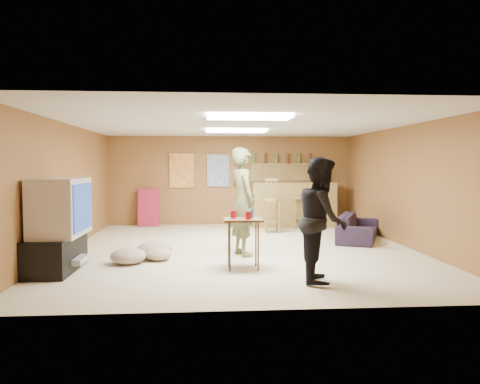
{
  "coord_description": "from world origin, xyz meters",
  "views": [
    {
      "loc": [
        -0.64,
        -8.17,
        1.49
      ],
      "look_at": [
        0.0,
        0.2,
        1.0
      ],
      "focal_mm": 35.0,
      "sensor_mm": 36.0,
      "label": 1
    }
  ],
  "objects": [
    {
      "name": "person_olive",
      "position": [
        -0.02,
        -0.57,
        0.89
      ],
      "size": [
        0.62,
        0.75,
        1.77
      ],
      "primitive_type": "imported",
      "rotation": [
        0.0,
        0.0,
        1.91
      ],
      "color": "brown",
      "rests_on": "ground"
    },
    {
      "name": "poster_left",
      "position": [
        -1.2,
        3.46,
        1.35
      ],
      "size": [
        0.6,
        0.03,
        0.85
      ],
      "primitive_type": "cube",
      "color": "#BF3F26",
      "rests_on": "wall_back"
    },
    {
      "name": "bar_stool_left",
      "position": [
        0.85,
        1.97,
        0.64
      ],
      "size": [
        0.44,
        0.44,
        1.28
      ],
      "primitive_type": null,
      "rotation": [
        0.0,
        0.0,
        -0.08
      ],
      "color": "olive",
      "rests_on": "ground"
    },
    {
      "name": "ground",
      "position": [
        0.0,
        0.0,
        0.0
      ],
      "size": [
        7.0,
        7.0,
        0.0
      ],
      "primitive_type": "plane",
      "color": "beige",
      "rests_on": "ground"
    },
    {
      "name": "bar_stool_right",
      "position": [
        1.6,
        2.63,
        0.55
      ],
      "size": [
        0.46,
        0.46,
        1.1
      ],
      "primitive_type": null,
      "rotation": [
        0.0,
        0.0,
        -0.41
      ],
      "color": "olive",
      "rests_on": "ground"
    },
    {
      "name": "tv_stand",
      "position": [
        -2.72,
        -1.5,
        0.25
      ],
      "size": [
        0.55,
        1.3,
        0.5
      ],
      "primitive_type": "cube",
      "color": "black",
      "rests_on": "ground"
    },
    {
      "name": "wall_front",
      "position": [
        0.0,
        -3.5,
        1.1
      ],
      "size": [
        6.0,
        0.02,
        2.2
      ],
      "primitive_type": "cube",
      "color": "brown",
      "rests_on": "ground"
    },
    {
      "name": "wall_back",
      "position": [
        0.0,
        3.5,
        1.1
      ],
      "size": [
        6.0,
        0.02,
        2.2
      ],
      "primitive_type": "cube",
      "color": "brown",
      "rests_on": "ground"
    },
    {
      "name": "cup_blue",
      "position": [
        0.03,
        -1.45,
        0.78
      ],
      "size": [
        0.1,
        0.1,
        0.12
      ],
      "primitive_type": "cylinder",
      "rotation": [
        0.0,
        0.0,
        -0.24
      ],
      "color": "#16479B",
      "rests_on": "tray_table"
    },
    {
      "name": "sofa",
      "position": [
        2.4,
        0.83,
        0.25
      ],
      "size": [
        1.32,
        1.86,
        0.51
      ],
      "primitive_type": "imported",
      "rotation": [
        0.0,
        0.0,
        1.15
      ],
      "color": "black",
      "rests_on": "ground"
    },
    {
      "name": "tv_screen",
      "position": [
        -2.34,
        -1.5,
        0.9
      ],
      "size": [
        0.02,
        0.95,
        0.65
      ],
      "primitive_type": "cube",
      "color": "navy",
      "rests_on": "tv_body"
    },
    {
      "name": "dvd_box",
      "position": [
        -2.5,
        -1.5,
        0.15
      ],
      "size": [
        0.35,
        0.5,
        0.08
      ],
      "primitive_type": "cube",
      "color": "#B2B2B7",
      "rests_on": "tv_stand"
    },
    {
      "name": "cushion_far",
      "position": [
        -1.79,
        -1.11,
        0.12
      ],
      "size": [
        0.65,
        0.65,
        0.24
      ],
      "primitive_type": "ellipsoid",
      "rotation": [
        0.0,
        0.0,
        -0.25
      ],
      "color": "gray",
      "rests_on": "ground"
    },
    {
      "name": "cushion_near_tv",
      "position": [
        -1.44,
        -0.63,
        0.13
      ],
      "size": [
        0.62,
        0.62,
        0.26
      ],
      "primitive_type": "ellipsoid",
      "rotation": [
        0.0,
        0.0,
        -0.09
      ],
      "color": "gray",
      "rests_on": "ground"
    },
    {
      "name": "folding_chair_stack",
      "position": [
        -2.0,
        3.3,
        0.45
      ],
      "size": [
        0.5,
        0.26,
        0.91
      ],
      "primitive_type": "cube",
      "rotation": [
        -0.14,
        0.0,
        0.0
      ],
      "color": "#AD203D",
      "rests_on": "ground"
    },
    {
      "name": "tv_body",
      "position": [
        -2.65,
        -1.5,
        0.9
      ],
      "size": [
        0.6,
        1.1,
        0.8
      ],
      "primitive_type": "cube",
      "color": "#B2B2B7",
      "rests_on": "tv_stand"
    },
    {
      "name": "bottle_row",
      "position": [
        1.3,
        3.38,
        1.65
      ],
      "size": [
        1.48,
        0.08,
        0.26
      ],
      "primitive_type": null,
      "color": "#3F7233",
      "rests_on": "bar_shelf"
    },
    {
      "name": "bar_backing",
      "position": [
        1.5,
        3.42,
        1.2
      ],
      "size": [
        2.0,
        0.14,
        0.6
      ],
      "primitive_type": "cube",
      "color": "olive",
      "rests_on": "bar_counter"
    },
    {
      "name": "ceiling_panel_back",
      "position": [
        0.0,
        1.2,
        2.17
      ],
      "size": [
        1.2,
        0.6,
        0.04
      ],
      "primitive_type": "cube",
      "color": "white",
      "rests_on": "ceiling"
    },
    {
      "name": "cup_red_far",
      "position": [
        -0.02,
        -1.64,
        0.78
      ],
      "size": [
        0.09,
        0.09,
        0.11
      ],
      "primitive_type": "cylinder",
      "rotation": [
        0.0,
        0.0,
        0.08
      ],
      "color": "#AB0B12",
      "rests_on": "tray_table"
    },
    {
      "name": "poster_right",
      "position": [
        -0.3,
        3.46,
        1.35
      ],
      "size": [
        0.55,
        0.03,
        0.8
      ],
      "primitive_type": "cube",
      "color": "#334C99",
      "rests_on": "wall_back"
    },
    {
      "name": "bar_lip",
      "position": [
        1.5,
        2.7,
        1.1
      ],
      "size": [
        2.1,
        0.12,
        0.05
      ],
      "primitive_type": "cube",
      "color": "#382212",
      "rests_on": "bar_counter"
    },
    {
      "name": "tray_table",
      "position": [
        -0.09,
        -1.57,
        0.36
      ],
      "size": [
        0.56,
        0.45,
        0.72
      ],
      "primitive_type": "cube",
      "rotation": [
        0.0,
        0.0,
        -0.01
      ],
      "color": "#382212",
      "rests_on": "ground"
    },
    {
      "name": "wall_left",
      "position": [
        -3.0,
        0.0,
        1.1
      ],
      "size": [
        0.02,
        7.0,
        2.2
      ],
      "primitive_type": "cube",
      "color": "brown",
      "rests_on": "ground"
    },
    {
      "name": "bar_shelf",
      "position": [
        1.5,
        3.4,
        1.5
      ],
      "size": [
        2.0,
        0.18,
        0.05
      ],
      "primitive_type": "cube",
      "color": "olive",
      "rests_on": "bar_backing"
    },
    {
      "name": "bar_counter",
      "position": [
        1.5,
        2.95,
        0.55
      ],
      "size": [
        2.0,
        0.6,
        1.1
      ],
      "primitive_type": "cube",
      "color": "olive",
      "rests_on": "ground"
    },
    {
      "name": "wall_right",
      "position": [
        3.0,
        0.0,
        1.1
      ],
      "size": [
        0.02,
        7.0,
        2.2
      ],
      "primitive_type": "cube",
      "color": "brown",
      "rests_on": "ground"
    },
    {
      "name": "cushion_mid",
      "position": [
        -1.36,
        -0.89,
        0.1
      ],
      "size": [
        0.55,
        0.55,
        0.19
      ],
      "primitive_type": "ellipsoid",
      "rotation": [
        0.0,
        0.0,
        -0.4
      ],
      "color": "gray",
      "rests_on": "ground"
    },
    {
      "name": "ceiling",
      "position": [
        0.0,
        0.0,
        2.2
      ],
      "size": [
        6.0,
        7.0,
        0.02
      ],
      "primitive_type": "cube",
      "color": "silver",
      "rests_on": "ground"
    },
    {
      "name": "ceiling_panel_front",
      "position": [
        0.0,
        -1.5,
        2.17
      ],
      "size": [
        1.2,
        0.6,
        0.04
      ],
      "primitive_type": "cube",
      "color": "white",
      "rests_on": "ceiling"
    },
    {
      "name": "cup_red_near",
      "position": [
        -0.23,
        -1.49,
        0.78
      ],
      "size": [
        0.09,
        0.09,
        0.11
      ],
      "primitive_type": "cylinder",
      "rotation": [
        0.0,
        0.0,
        -0.2
      ],
      "color": "#AB0B12",
      "rests_on": "tray_table"
    },
    {
      "name": "person_black",
      "position": [
        0.85,
        -2.36,
        0.79
      ],
      "size": [
        0.74,
        0.88,
        1.59
      ],
      "primitive_type": "imported",
      "rotation": [
        0.0,
        0.0,
        1.37
      ],
      "color": "black",
      "rests_on": "ground"
    }
  ]
}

